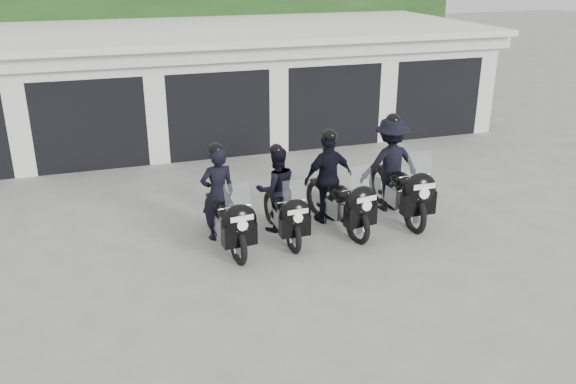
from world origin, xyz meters
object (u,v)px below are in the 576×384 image
object	(u,v)px
police_bike_a	(223,206)
police_bike_c	(333,185)
police_bike_b	(280,196)
police_bike_d	(394,171)

from	to	relation	value
police_bike_a	police_bike_c	bearing A→B (deg)	-0.22
police_bike_a	police_bike_b	distance (m)	1.09
police_bike_d	police_bike_a	bearing A→B (deg)	-172.70
police_bike_b	police_bike_d	size ratio (longest dim) A/B	0.84
police_bike_a	police_bike_b	bearing A→B (deg)	2.34
police_bike_b	police_bike_a	bearing A→B (deg)	-172.51
police_bike_b	police_bike_c	size ratio (longest dim) A/B	0.92
police_bike_a	police_bike_c	world-z (taller)	police_bike_c
police_bike_d	police_bike_c	bearing A→B (deg)	-171.66
police_bike_b	police_bike_c	world-z (taller)	police_bike_c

